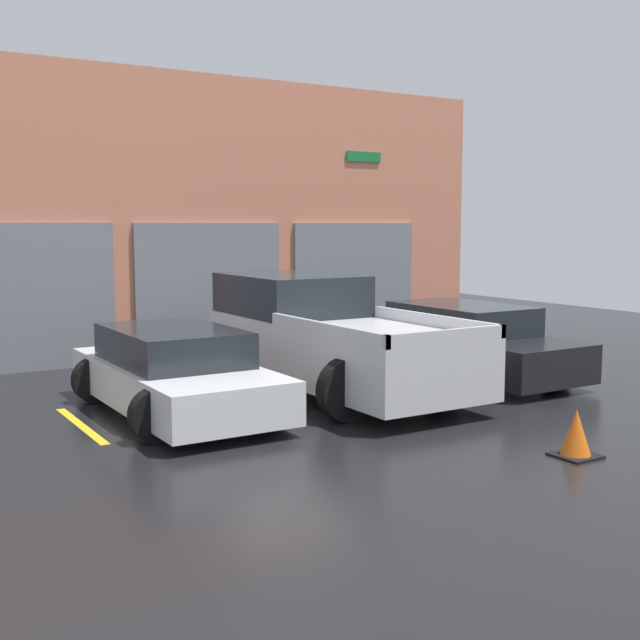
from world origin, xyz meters
The scene contains 10 objects.
ground_plane centered at (0.00, 0.00, 0.00)m, with size 28.00×28.00×0.00m, color black.
shophouse_building centered at (-0.01, 3.28, 2.73)m, with size 12.87×0.68×5.58m.
pickup_truck centered at (0.00, -1.12, 0.84)m, with size 2.65×5.31×1.79m.
sedan_white centered at (-2.67, -1.41, 0.57)m, with size 2.20×4.20×1.20m.
sedan_side centered at (2.67, -1.41, 0.59)m, with size 2.14×4.39×1.25m.
parking_stripe_far_left centered at (-4.01, -1.44, 0.00)m, with size 0.12×2.20×0.01m, color gold.
parking_stripe_left centered at (-1.34, -1.44, 0.00)m, with size 0.12×2.20×0.01m, color gold.
parking_stripe_centre centered at (1.34, -1.44, 0.00)m, with size 0.12×2.20×0.01m, color gold.
parking_stripe_right centered at (4.01, -1.44, 0.00)m, with size 0.12×2.20×0.01m, color gold.
traffic_cone centered at (0.41, -5.84, 0.25)m, with size 0.47×0.47×0.55m.
Camera 1 is at (-6.72, -11.88, 2.63)m, focal length 45.00 mm.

